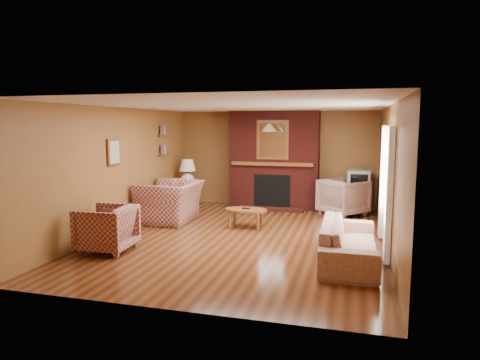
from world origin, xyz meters
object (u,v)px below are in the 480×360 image
(plaid_armchair, at_px, (107,229))
(side_table, at_px, (188,197))
(floral_sofa, at_px, (349,241))
(crt_tv, at_px, (359,180))
(fireplace, at_px, (274,160))
(tv_stand, at_px, (358,201))
(coffee_table, at_px, (246,211))
(floral_armchair, at_px, (344,197))
(table_lamp, at_px, (187,171))
(plaid_loveseat, at_px, (171,202))

(plaid_armchair, xyz_separation_m, side_table, (-0.15, 3.89, -0.11))
(floral_sofa, xyz_separation_m, crt_tv, (0.15, 3.72, 0.48))
(fireplace, relative_size, tv_stand, 4.36)
(fireplace, height_order, coffee_table, fireplace)
(floral_armchair, bearing_deg, floral_sofa, 134.19)
(floral_sofa, distance_m, coffee_table, 2.60)
(table_lamp, bearing_deg, floral_armchair, 0.47)
(plaid_armchair, relative_size, table_lamp, 1.23)
(fireplace, bearing_deg, crt_tv, -5.30)
(side_table, bearing_deg, plaid_armchair, -87.79)
(plaid_loveseat, relative_size, floral_sofa, 0.63)
(table_lamp, bearing_deg, floral_sofa, -40.18)
(plaid_armchair, xyz_separation_m, floral_sofa, (3.85, 0.51, -0.07))
(coffee_table, relative_size, side_table, 1.60)
(side_table, xyz_separation_m, tv_stand, (4.15, 0.35, 0.01))
(tv_stand, bearing_deg, crt_tv, -95.28)
(plaid_armchair, relative_size, floral_armchair, 0.91)
(plaid_armchair, distance_m, tv_stand, 5.83)
(plaid_armchair, xyz_separation_m, coffee_table, (1.81, 2.13, -0.04))
(plaid_armchair, bearing_deg, fireplace, 153.60)
(plaid_loveseat, distance_m, tv_stand, 4.36)
(fireplace, xyz_separation_m, floral_sofa, (1.90, -3.91, -0.88))
(floral_sofa, xyz_separation_m, tv_stand, (0.15, 3.73, -0.03))
(floral_sofa, xyz_separation_m, side_table, (-4.00, 3.38, -0.04))
(fireplace, distance_m, side_table, 2.35)
(plaid_loveseat, relative_size, floral_armchair, 1.43)
(floral_sofa, height_order, table_lamp, table_lamp)
(table_lamp, bearing_deg, plaid_armchair, -87.79)
(fireplace, height_order, plaid_armchair, fireplace)
(side_table, bearing_deg, fireplace, 14.29)
(floral_sofa, bearing_deg, crt_tv, -3.08)
(floral_armchair, relative_size, side_table, 1.72)
(fireplace, xyz_separation_m, tv_stand, (2.05, -0.18, -0.91))
(plaid_armchair, distance_m, coffee_table, 2.80)
(table_lamp, distance_m, tv_stand, 4.21)
(fireplace, relative_size, plaid_loveseat, 1.83)
(table_lamp, height_order, crt_tv, table_lamp)
(tv_stand, relative_size, crt_tv, 1.05)
(plaid_armchair, xyz_separation_m, table_lamp, (-0.15, 3.89, 0.53))
(side_table, xyz_separation_m, table_lamp, (0.00, 0.00, 0.64))
(fireplace, xyz_separation_m, coffee_table, (-0.14, -2.29, -0.84))
(floral_armchair, relative_size, crt_tv, 1.75)
(plaid_armchair, distance_m, table_lamp, 3.93)
(crt_tv, bearing_deg, coffee_table, -136.09)
(plaid_loveseat, relative_size, coffee_table, 1.54)
(plaid_loveseat, distance_m, floral_sofa, 4.16)
(side_table, bearing_deg, floral_armchair, 0.47)
(plaid_loveseat, xyz_separation_m, table_lamp, (-0.25, 1.59, 0.48))
(plaid_armchair, height_order, crt_tv, crt_tv)
(floral_sofa, bearing_deg, tv_stand, -3.08)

